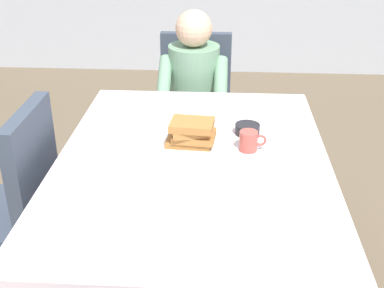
% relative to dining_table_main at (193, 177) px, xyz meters
% --- Properties ---
extents(dining_table_main, '(1.12, 1.52, 0.74)m').
position_rel_dining_table_main_xyz_m(dining_table_main, '(0.00, 0.00, 0.00)').
color(dining_table_main, silver).
rests_on(dining_table_main, ground).
extents(chair_diner, '(0.44, 0.45, 0.93)m').
position_rel_dining_table_main_xyz_m(chair_diner, '(-0.06, 1.17, -0.12)').
color(chair_diner, '#384251').
rests_on(chair_diner, ground).
extents(diner_person, '(0.40, 0.43, 1.12)m').
position_rel_dining_table_main_xyz_m(diner_person, '(-0.06, 1.01, 0.02)').
color(diner_person, gray).
rests_on(diner_person, ground).
extents(chair_left_side, '(0.45, 0.44, 0.93)m').
position_rel_dining_table_main_xyz_m(chair_left_side, '(-0.77, 0.00, -0.12)').
color(chair_left_side, '#384251').
rests_on(chair_left_side, ground).
extents(plate_breakfast, '(0.28, 0.28, 0.02)m').
position_rel_dining_table_main_xyz_m(plate_breakfast, '(-0.01, 0.10, 0.10)').
color(plate_breakfast, white).
rests_on(plate_breakfast, dining_table_main).
extents(breakfast_stack, '(0.21, 0.16, 0.11)m').
position_rel_dining_table_main_xyz_m(breakfast_stack, '(-0.01, 0.09, 0.16)').
color(breakfast_stack, '#A36B33').
rests_on(breakfast_stack, plate_breakfast).
extents(cup_coffee, '(0.11, 0.08, 0.08)m').
position_rel_dining_table_main_xyz_m(cup_coffee, '(0.23, 0.09, 0.13)').
color(cup_coffee, '#B24C42').
rests_on(cup_coffee, dining_table_main).
extents(bowl_butter, '(0.11, 0.11, 0.04)m').
position_rel_dining_table_main_xyz_m(bowl_butter, '(0.23, 0.25, 0.11)').
color(bowl_butter, black).
rests_on(bowl_butter, dining_table_main).
extents(fork_left_of_plate, '(0.03, 0.18, 0.00)m').
position_rel_dining_table_main_xyz_m(fork_left_of_plate, '(-0.20, 0.08, 0.09)').
color(fork_left_of_plate, silver).
rests_on(fork_left_of_plate, dining_table_main).
extents(knife_right_of_plate, '(0.03, 0.20, 0.00)m').
position_rel_dining_table_main_xyz_m(knife_right_of_plate, '(0.18, 0.08, 0.09)').
color(knife_right_of_plate, silver).
rests_on(knife_right_of_plate, dining_table_main).
extents(spoon_near_edge, '(0.15, 0.04, 0.00)m').
position_rel_dining_table_main_xyz_m(spoon_near_edge, '(-0.06, -0.25, 0.09)').
color(spoon_near_edge, silver).
rests_on(spoon_near_edge, dining_table_main).
extents(napkin_folded, '(0.18, 0.13, 0.01)m').
position_rel_dining_table_main_xyz_m(napkin_folded, '(-0.33, -0.03, 0.09)').
color(napkin_folded, white).
rests_on(napkin_folded, dining_table_main).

